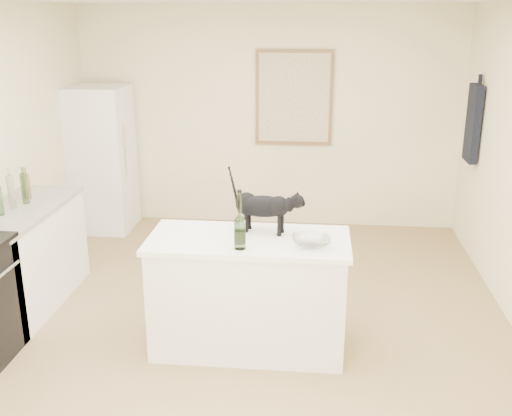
{
  "coord_description": "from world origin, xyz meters",
  "views": [
    {
      "loc": [
        0.58,
        -4.32,
        2.48
      ],
      "look_at": [
        0.15,
        -0.15,
        1.12
      ],
      "focal_mm": 42.03,
      "sensor_mm": 36.0,
      "label": 1
    }
  ],
  "objects_px": {
    "glass_bowl": "(311,242)",
    "fridge": "(101,159)",
    "wine_bottle": "(240,223)",
    "black_cat": "(263,209)"
  },
  "relations": [
    {
      "from": "fridge",
      "to": "black_cat",
      "type": "xyz_separation_m",
      "value": [
        2.14,
        -2.41,
        0.23
      ]
    },
    {
      "from": "black_cat",
      "to": "fridge",
      "type": "bearing_deg",
      "value": 144.37
    },
    {
      "from": "wine_bottle",
      "to": "glass_bowl",
      "type": "distance_m",
      "value": 0.53
    },
    {
      "from": "glass_bowl",
      "to": "fridge",
      "type": "bearing_deg",
      "value": 133.31
    },
    {
      "from": "fridge",
      "to": "wine_bottle",
      "type": "bearing_deg",
      "value": -53.93
    },
    {
      "from": "fridge",
      "to": "glass_bowl",
      "type": "bearing_deg",
      "value": -46.69
    },
    {
      "from": "fridge",
      "to": "black_cat",
      "type": "bearing_deg",
      "value": -48.36
    },
    {
      "from": "fridge",
      "to": "glass_bowl",
      "type": "xyz_separation_m",
      "value": [
        2.51,
        -2.67,
        0.08
      ]
    },
    {
      "from": "black_cat",
      "to": "wine_bottle",
      "type": "distance_m",
      "value": 0.38
    },
    {
      "from": "black_cat",
      "to": "wine_bottle",
      "type": "relative_size",
      "value": 1.38
    }
  ]
}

